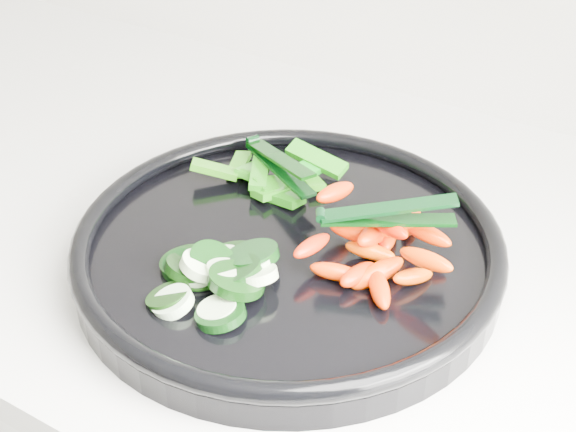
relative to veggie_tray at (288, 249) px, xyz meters
The scene contains 7 objects.
counter 0.60m from the veggie_tray, 168.68° to the left, with size 2.02×0.62×0.93m.
veggie_tray is the anchor object (origin of this frame).
cucumber_pile 0.08m from the veggie_tray, 109.87° to the right, with size 0.12×0.12×0.04m.
carrot_pile 0.08m from the veggie_tray, 13.95° to the left, with size 0.14×0.15×0.05m.
pepper_pile 0.10m from the veggie_tray, 127.50° to the left, with size 0.13×0.10×0.04m.
tong_carrot 0.10m from the veggie_tray, 13.75° to the left, with size 0.10×0.07×0.02m.
tong_pepper 0.10m from the veggie_tray, 127.26° to the left, with size 0.11×0.07×0.02m.
Camera 1 is at (0.64, 1.16, 1.37)m, focal length 50.00 mm.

